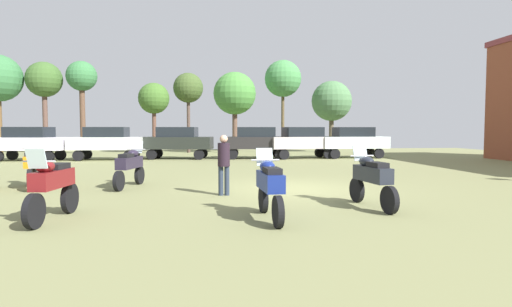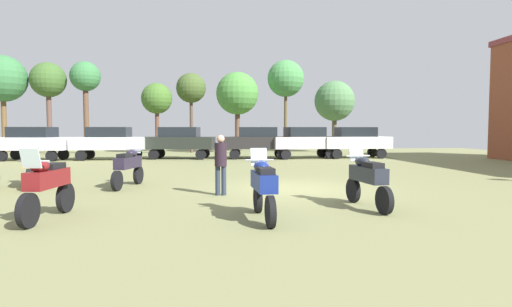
{
  "view_description": "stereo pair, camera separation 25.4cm",
  "coord_description": "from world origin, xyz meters",
  "px_view_note": "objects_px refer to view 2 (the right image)",
  "views": [
    {
      "loc": [
        -2.68,
        -12.65,
        1.89
      ],
      "look_at": [
        -0.65,
        4.99,
        0.84
      ],
      "focal_mm": 28.93,
      "sensor_mm": 36.0,
      "label": 1
    },
    {
      "loc": [
        -2.42,
        -12.67,
        1.89
      ],
      "look_at": [
        -0.65,
        4.99,
        0.84
      ],
      "focal_mm": 28.93,
      "sensor_mm": 36.0,
      "label": 2
    }
  ],
  "objects_px": {
    "car_4": "(110,141)",
    "motorcycle_2": "(31,165)",
    "car_2": "(258,140)",
    "car_3": "(355,140)",
    "car_5": "(33,141)",
    "tree_3": "(85,79)",
    "tree_5": "(48,81)",
    "motorcycle_3": "(128,165)",
    "person_1": "(221,160)",
    "tree_2": "(335,101)",
    "tree_8": "(286,79)",
    "motorcycle_6": "(367,178)",
    "car_1": "(180,140)",
    "motorcycle_5": "(263,185)",
    "tree_6": "(191,89)",
    "tree_1": "(3,79)",
    "tree_4": "(237,94)",
    "tree_7": "(157,99)",
    "car_6": "(305,140)",
    "motorcycle_8": "(47,184)"
  },
  "relations": [
    {
      "from": "motorcycle_3",
      "to": "car_6",
      "type": "xyz_separation_m",
      "value": [
        8.48,
        12.31,
        0.45
      ]
    },
    {
      "from": "car_5",
      "to": "tree_6",
      "type": "bearing_deg",
      "value": -43.28
    },
    {
      "from": "car_5",
      "to": "motorcycle_3",
      "type": "bearing_deg",
      "value": -140.43
    },
    {
      "from": "car_4",
      "to": "car_2",
      "type": "bearing_deg",
      "value": -86.92
    },
    {
      "from": "tree_2",
      "to": "tree_5",
      "type": "distance_m",
      "value": 22.22
    },
    {
      "from": "car_4",
      "to": "tree_7",
      "type": "distance_m",
      "value": 7.6
    },
    {
      "from": "tree_5",
      "to": "motorcycle_3",
      "type": "bearing_deg",
      "value": -63.24
    },
    {
      "from": "car_4",
      "to": "tree_5",
      "type": "bearing_deg",
      "value": 43.25
    },
    {
      "from": "motorcycle_5",
      "to": "tree_8",
      "type": "distance_m",
      "value": 25.19
    },
    {
      "from": "person_1",
      "to": "tree_2",
      "type": "xyz_separation_m",
      "value": [
        9.44,
        20.83,
        3.11
      ]
    },
    {
      "from": "tree_3",
      "to": "tree_5",
      "type": "relative_size",
      "value": 1.01
    },
    {
      "from": "tree_5",
      "to": "person_1",
      "type": "bearing_deg",
      "value": -59.22
    },
    {
      "from": "car_5",
      "to": "tree_3",
      "type": "relative_size",
      "value": 0.64
    },
    {
      "from": "motorcycle_6",
      "to": "tree_2",
      "type": "bearing_deg",
      "value": 68.9
    },
    {
      "from": "car_3",
      "to": "tree_8",
      "type": "distance_m",
      "value": 8.86
    },
    {
      "from": "car_1",
      "to": "car_5",
      "type": "xyz_separation_m",
      "value": [
        -8.59,
        -0.57,
        0.0
      ]
    },
    {
      "from": "tree_4",
      "to": "tree_7",
      "type": "height_order",
      "value": "tree_4"
    },
    {
      "from": "tree_1",
      "to": "tree_8",
      "type": "bearing_deg",
      "value": 0.02
    },
    {
      "from": "tree_8",
      "to": "motorcycle_3",
      "type": "bearing_deg",
      "value": -113.82
    },
    {
      "from": "car_3",
      "to": "car_6",
      "type": "relative_size",
      "value": 0.97
    },
    {
      "from": "motorcycle_5",
      "to": "car_5",
      "type": "height_order",
      "value": "car_5"
    },
    {
      "from": "motorcycle_5",
      "to": "tree_7",
      "type": "distance_m",
      "value": 24.99
    },
    {
      "from": "motorcycle_2",
      "to": "car_6",
      "type": "height_order",
      "value": "car_6"
    },
    {
      "from": "car_5",
      "to": "tree_4",
      "type": "height_order",
      "value": "tree_4"
    },
    {
      "from": "car_4",
      "to": "motorcycle_2",
      "type": "bearing_deg",
      "value": -175.12
    },
    {
      "from": "motorcycle_6",
      "to": "tree_4",
      "type": "height_order",
      "value": "tree_4"
    },
    {
      "from": "motorcycle_5",
      "to": "car_1",
      "type": "height_order",
      "value": "car_1"
    },
    {
      "from": "motorcycle_3",
      "to": "person_1",
      "type": "bearing_deg",
      "value": -20.81
    },
    {
      "from": "tree_8",
      "to": "car_1",
      "type": "bearing_deg",
      "value": -141.13
    },
    {
      "from": "motorcycle_5",
      "to": "car_1",
      "type": "bearing_deg",
      "value": 96.82
    },
    {
      "from": "car_6",
      "to": "tree_8",
      "type": "height_order",
      "value": "tree_8"
    },
    {
      "from": "motorcycle_3",
      "to": "motorcycle_5",
      "type": "distance_m",
      "value": 6.38
    },
    {
      "from": "car_2",
      "to": "car_3",
      "type": "relative_size",
      "value": 1.03
    },
    {
      "from": "tree_5",
      "to": "tree_8",
      "type": "relative_size",
      "value": 0.94
    },
    {
      "from": "car_1",
      "to": "tree_6",
      "type": "distance_m",
      "value": 8.08
    },
    {
      "from": "car_4",
      "to": "tree_3",
      "type": "relative_size",
      "value": 0.62
    },
    {
      "from": "car_6",
      "to": "tree_1",
      "type": "distance_m",
      "value": 22.86
    },
    {
      "from": "motorcycle_3",
      "to": "person_1",
      "type": "xyz_separation_m",
      "value": [
        2.93,
        -1.94,
        0.28
      ]
    },
    {
      "from": "motorcycle_8",
      "to": "tree_4",
      "type": "distance_m",
      "value": 24.32
    },
    {
      "from": "motorcycle_2",
      "to": "car_4",
      "type": "relative_size",
      "value": 0.49
    },
    {
      "from": "car_5",
      "to": "car_6",
      "type": "height_order",
      "value": "same"
    },
    {
      "from": "tree_3",
      "to": "tree_7",
      "type": "xyz_separation_m",
      "value": [
        5.38,
        -0.3,
        -1.5
      ]
    },
    {
      "from": "motorcycle_2",
      "to": "motorcycle_3",
      "type": "xyz_separation_m",
      "value": [
        3.06,
        -0.2,
        -0.02
      ]
    },
    {
      "from": "car_3",
      "to": "tree_6",
      "type": "xyz_separation_m",
      "value": [
        -10.93,
        7.43,
        3.91
      ]
    },
    {
      "from": "car_5",
      "to": "tree_8",
      "type": "xyz_separation_m",
      "value": [
        16.43,
        6.89,
        4.68
      ]
    },
    {
      "from": "motorcycle_3",
      "to": "motorcycle_8",
      "type": "xyz_separation_m",
      "value": [
        -0.66,
        -4.77,
        0.02
      ]
    },
    {
      "from": "motorcycle_6",
      "to": "tree_5",
      "type": "xyz_separation_m",
      "value": [
        -16.16,
        23.57,
        4.79
      ]
    },
    {
      "from": "motorcycle_6",
      "to": "car_3",
      "type": "height_order",
      "value": "car_3"
    },
    {
      "from": "motorcycle_5",
      "to": "tree_5",
      "type": "xyz_separation_m",
      "value": [
        -13.56,
        24.57,
        4.8
      ]
    },
    {
      "from": "car_2",
      "to": "tree_2",
      "type": "distance_m",
      "value": 9.87
    }
  ]
}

